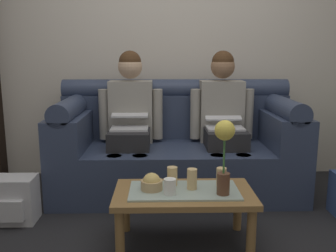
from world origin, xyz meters
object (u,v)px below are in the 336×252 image
(couch, at_px, (177,149))
(person_right, at_px, (223,117))
(snack_bowl, at_px, (152,183))
(cup_near_left, at_px, (170,187))
(coffee_table, at_px, (184,198))
(backpack_left, at_px, (13,200))
(cup_near_right, at_px, (172,176))
(flower_vase, at_px, (224,147))
(cup_far_center, at_px, (192,179))
(person_left, at_px, (130,117))
(cup_far_left, at_px, (221,177))

(couch, bearing_deg, person_right, -0.38)
(snack_bowl, bearing_deg, cup_near_left, -36.94)
(couch, relative_size, snack_bowl, 15.22)
(coffee_table, xyz_separation_m, backpack_left, (-1.21, 0.35, -0.14))
(snack_bowl, bearing_deg, cup_near_right, 31.41)
(flower_vase, height_order, snack_bowl, flower_vase)
(couch, relative_size, cup_far_center, 15.96)
(person_left, relative_size, cup_far_left, 10.19)
(person_left, bearing_deg, backpack_left, -141.77)
(cup_far_left, bearing_deg, backpack_left, 168.76)
(coffee_table, xyz_separation_m, flower_vase, (0.23, -0.08, 0.35))
(flower_vase, bearing_deg, cup_near_right, 150.93)
(cup_near_right, relative_size, cup_far_center, 0.92)
(cup_far_center, distance_m, cup_far_left, 0.20)
(flower_vase, bearing_deg, cup_near_left, 179.33)
(couch, xyz_separation_m, flower_vase, (0.23, -1.06, 0.28))
(person_left, height_order, cup_near_right, person_left)
(couch, distance_m, cup_far_center, 0.97)
(cup_far_left, bearing_deg, person_left, 125.00)
(couch, distance_m, flower_vase, 1.12)
(cup_near_left, height_order, cup_near_right, cup_near_right)
(flower_vase, distance_m, backpack_left, 1.58)
(person_left, height_order, person_right, same)
(person_left, relative_size, backpack_left, 3.68)
(cup_near_left, relative_size, cup_near_right, 0.81)
(couch, distance_m, person_right, 0.49)
(flower_vase, relative_size, cup_near_right, 3.79)
(person_left, xyz_separation_m, cup_near_left, (0.31, -1.06, -0.25))
(snack_bowl, relative_size, cup_far_left, 1.13)
(couch, bearing_deg, flower_vase, -77.80)
(cup_near_right, relative_size, backpack_left, 0.36)
(person_right, bearing_deg, cup_far_center, -109.99)
(flower_vase, bearing_deg, person_right, 80.75)
(backpack_left, bearing_deg, cup_near_right, -12.94)
(flower_vase, bearing_deg, backpack_left, 163.41)
(snack_bowl, xyz_separation_m, cup_near_right, (0.13, 0.08, 0.02))
(coffee_table, height_order, cup_near_left, cup_near_left)
(cup_near_right, bearing_deg, person_right, 62.14)
(cup_far_left, distance_m, backpack_left, 1.50)
(flower_vase, xyz_separation_m, snack_bowl, (-0.43, 0.09, -0.25))
(flower_vase, xyz_separation_m, cup_near_left, (-0.32, 0.00, -0.24))
(person_left, xyz_separation_m, cup_far_left, (0.64, -0.92, -0.23))
(coffee_table, distance_m, backpack_left, 1.26)
(coffee_table, height_order, backpack_left, coffee_table)
(flower_vase, distance_m, cup_far_center, 0.30)
(couch, height_order, cup_near_left, couch)
(coffee_table, height_order, flower_vase, flower_vase)
(person_left, bearing_deg, person_right, 0.02)
(cup_near_left, xyz_separation_m, cup_far_center, (0.14, 0.09, 0.02))
(couch, relative_size, backpack_left, 6.22)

